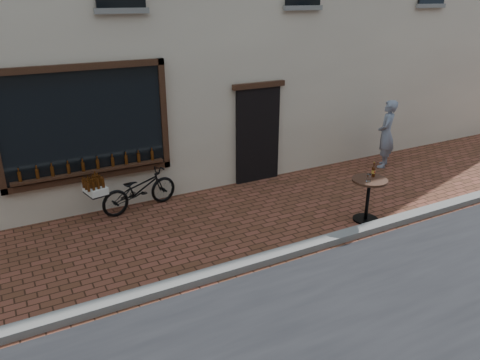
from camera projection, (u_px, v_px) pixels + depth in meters
name	position (u px, v px, depth m)	size (l,w,h in m)	color
ground	(263.00, 270.00, 7.52)	(90.00, 90.00, 0.00)	#512B1A
kerb	(257.00, 261.00, 7.66)	(90.00, 0.25, 0.12)	slate
cargo_bicycle	(138.00, 189.00, 9.49)	(1.98, 0.90, 0.93)	black
bistro_table	(369.00, 191.00, 8.96)	(0.67, 0.67, 1.16)	black
pedestrian	(386.00, 134.00, 11.75)	(0.63, 0.41, 1.71)	slate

